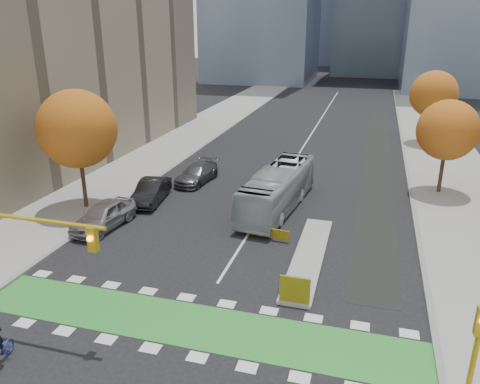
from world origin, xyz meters
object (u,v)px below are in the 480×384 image
Objects in this scene: tree_west at (77,129)px; parked_car_a at (104,215)px; hazard_board at (295,290)px; tree_east_near at (448,130)px; parked_car_b at (151,191)px; tree_east_far at (434,94)px; bus at (278,188)px; parked_car_c at (197,174)px; traffic_signal_east at (477,345)px.

parked_car_a is (3.00, -2.59, -4.77)m from tree_west.
tree_west is at bearing 154.01° from hazard_board.
tree_east_near reaches higher than parked_car_a.
tree_east_near reaches higher than parked_car_b.
tree_east_far reaches higher than tree_east_near.
bus is at bearing -0.22° from parked_car_b.
tree_east_near is at bearing 36.28° from bus.
parked_car_c is at bearing -172.08° from tree_east_near.
bus is at bearing 38.44° from parked_car_a.
tree_east_far is at bearing 50.77° from parked_car_c.
tree_east_near is at bearing 12.77° from parked_car_b.
tree_east_near reaches higher than hazard_board.
parked_car_a is 1.00× the size of parked_car_c.
parked_car_b is (-9.03, -1.21, -0.67)m from bus.
parked_car_a is at bearing 158.15° from hazard_board.
bus is at bearing -150.22° from tree_east_near.
traffic_signal_east is at bearing -35.92° from hazard_board.
tree_east_far reaches higher than parked_car_b.
tree_east_far is 31.68m from parked_car_b.
tree_east_far is 27.02m from parked_car_c.
hazard_board is 0.20× the size of tree_east_near.
parked_car_c is at bearing 124.85° from hazard_board.
hazard_board is 0.17× the size of tree_west.
tree_west reaches higher than traffic_signal_east.
bus is 2.11× the size of parked_car_c.
bus is (12.85, 3.62, -4.14)m from tree_west.
tree_west is (-16.00, 7.80, 4.82)m from hazard_board.
parked_car_b is at bearing -131.24° from tree_east_far.
parked_car_a is 5.07m from parked_car_b.
traffic_signal_east reaches higher than bus.
tree_east_far is 25.51m from bus.
tree_west is 1.70× the size of parked_car_b.
bus is 8.39m from parked_car_c.
traffic_signal_east is 26.33m from parked_car_c.
bus reaches higher than parked_car_b.
tree_west is at bearing -133.30° from tree_east_far.
hazard_board is 11.87m from bus.
parked_car_b is (-20.68, -23.59, -4.44)m from tree_east_far.
tree_east_near is 16.01m from tree_east_far.
tree_west is 13.98m from bus.
hazard_board is at bearing -48.61° from parked_car_c.
tree_east_far reaches higher than parked_car_c.
bus is (-9.65, 16.13, -1.26)m from traffic_signal_east.
parked_car_a is at bearing -107.16° from parked_car_b.
tree_west is 25.90m from traffic_signal_east.
traffic_signal_east is at bearing -93.81° from tree_east_near.
traffic_signal_east is 0.39× the size of bus.
hazard_board is at bearing -15.63° from parked_car_a.
parked_car_b is 0.97× the size of parked_car_c.
tree_east_near reaches higher than traffic_signal_east.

